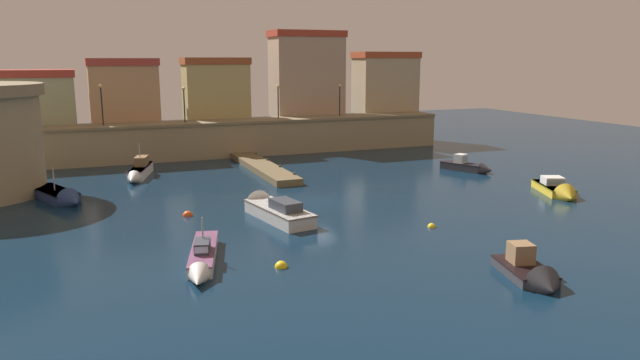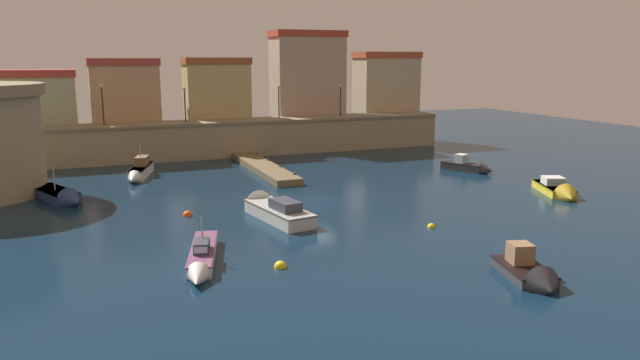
% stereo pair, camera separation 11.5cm
% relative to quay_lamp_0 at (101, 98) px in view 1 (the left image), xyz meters
% --- Properties ---
extents(ground_plane, '(119.01, 119.01, 0.00)m').
position_rel_quay_lamp_0_xyz_m(ground_plane, '(12.41, -21.71, -5.99)').
color(ground_plane, '#0C2338').
extents(quay_wall, '(44.24, 4.04, 3.53)m').
position_rel_quay_lamp_0_xyz_m(quay_wall, '(12.41, 0.00, -4.22)').
color(quay_wall, '#9E8966').
rests_on(quay_wall, ground).
extents(old_town_backdrop, '(44.81, 5.73, 9.23)m').
position_rel_quay_lamp_0_xyz_m(old_town_backdrop, '(12.85, 4.01, 0.86)').
color(old_town_backdrop, '#A1A77F').
rests_on(old_town_backdrop, ground).
extents(pier_dock, '(2.15, 14.48, 0.70)m').
position_rel_quay_lamp_0_xyz_m(pier_dock, '(12.47, -9.11, -5.72)').
color(pier_dock, brown).
rests_on(pier_dock, ground).
extents(quay_lamp_0, '(0.32, 0.32, 3.75)m').
position_rel_quay_lamp_0_xyz_m(quay_lamp_0, '(0.00, 0.00, 0.00)').
color(quay_lamp_0, black).
rests_on(quay_lamp_0, quay_wall).
extents(quay_lamp_1, '(0.32, 0.32, 3.36)m').
position_rel_quay_lamp_0_xyz_m(quay_lamp_1, '(7.45, 0.00, -0.23)').
color(quay_lamp_1, black).
rests_on(quay_lamp_1, quay_wall).
extents(quay_lamp_2, '(0.32, 0.32, 3.39)m').
position_rel_quay_lamp_0_xyz_m(quay_lamp_2, '(16.95, 0.00, -0.20)').
color(quay_lamp_2, black).
rests_on(quay_lamp_2, quay_wall).
extents(quay_lamp_3, '(0.32, 0.32, 3.39)m').
position_rel_quay_lamp_0_xyz_m(quay_lamp_3, '(23.82, 0.00, -0.21)').
color(quay_lamp_3, black).
rests_on(quay_lamp_3, quay_wall).
extents(moored_boat_0, '(3.05, 4.82, 1.66)m').
position_rel_quay_lamp_0_xyz_m(moored_boat_0, '(28.77, -16.21, -5.55)').
color(moored_boat_0, '#333338').
rests_on(moored_boat_0, ground).
extents(moored_boat_1, '(3.07, 7.36, 1.87)m').
position_rel_quay_lamp_0_xyz_m(moored_boat_1, '(8.56, -24.05, -5.51)').
color(moored_boat_1, silver).
rests_on(moored_boat_1, ground).
extents(moored_boat_2, '(2.95, 6.65, 2.89)m').
position_rel_quay_lamp_0_xyz_m(moored_boat_2, '(2.20, -8.34, -5.45)').
color(moored_boat_2, white).
rests_on(moored_boat_2, ground).
extents(moored_boat_3, '(2.68, 4.45, 1.96)m').
position_rel_quay_lamp_0_xyz_m(moored_boat_3, '(15.78, -38.73, -5.64)').
color(moored_boat_3, '#333338').
rests_on(moored_boat_3, ground).
extents(moored_boat_4, '(2.86, 6.99, 2.36)m').
position_rel_quay_lamp_0_xyz_m(moored_boat_4, '(2.86, -31.27, -5.63)').
color(moored_boat_4, white).
rests_on(moored_boat_4, ground).
extents(moored_boat_5, '(3.60, 5.60, 1.66)m').
position_rel_quay_lamp_0_xyz_m(moored_boat_5, '(29.16, -26.26, -5.62)').
color(moored_boat_5, gold).
rests_on(moored_boat_5, ground).
extents(moored_boat_6, '(4.07, 6.52, 2.76)m').
position_rel_quay_lamp_0_xyz_m(moored_boat_6, '(-3.61, -14.89, -5.64)').
color(moored_boat_6, navy).
rests_on(moored_boat_6, ground).
extents(mooring_buoy_0, '(0.61, 0.61, 0.61)m').
position_rel_quay_lamp_0_xyz_m(mooring_buoy_0, '(3.77, -21.94, -5.99)').
color(mooring_buoy_0, '#EA4C19').
rests_on(mooring_buoy_0, ground).
extents(mooring_buoy_1, '(0.47, 0.47, 0.47)m').
position_rel_quay_lamp_0_xyz_m(mooring_buoy_1, '(16.39, -29.81, -5.99)').
color(mooring_buoy_1, yellow).
rests_on(mooring_buoy_1, ground).
extents(mooring_buoy_2, '(0.61, 0.61, 0.61)m').
position_rel_quay_lamp_0_xyz_m(mooring_buoy_2, '(6.21, -32.89, -5.99)').
color(mooring_buoy_2, yellow).
rests_on(mooring_buoy_2, ground).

